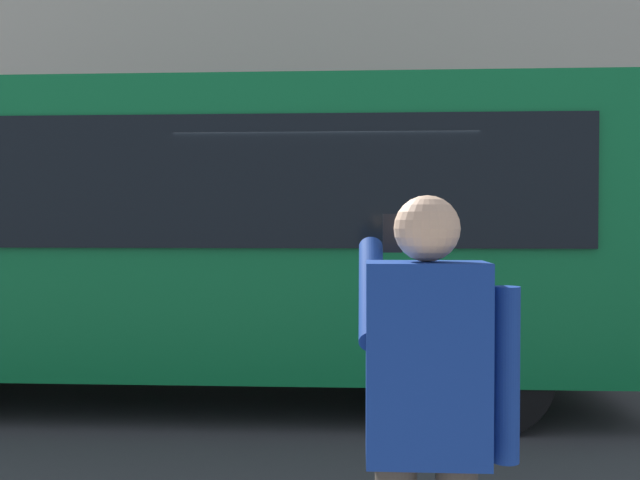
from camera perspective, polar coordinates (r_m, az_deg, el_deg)
The scene contains 4 objects.
ground_plane at distance 7.32m, azimuth 0.87°, elevation -12.52°, with size 60.00×60.00×0.00m, color #38383A.
building_facade_far at distance 14.53m, azimuth 2.13°, elevation 18.29°, with size 28.00×1.55×12.00m.
red_bus at distance 7.41m, azimuth -11.83°, elevation 0.76°, with size 9.05×2.54×3.08m.
pedestrian_photographer at distance 2.49m, azimuth 8.48°, elevation -13.03°, with size 0.53×0.52×1.70m.
Camera 1 is at (-0.30, 7.10, 1.76)m, focal length 40.55 mm.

